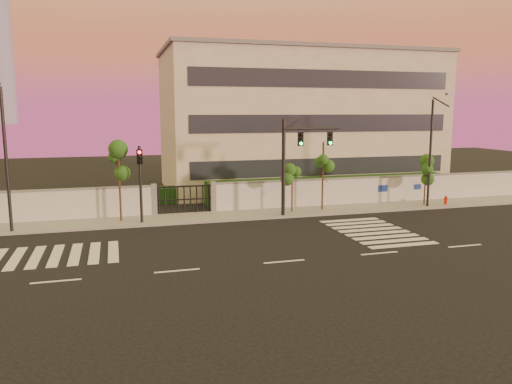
% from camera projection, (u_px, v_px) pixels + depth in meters
% --- Properties ---
extents(ground, '(120.00, 120.00, 0.00)m').
position_uv_depth(ground, '(284.00, 262.00, 23.35)').
color(ground, black).
rests_on(ground, ground).
extents(sidewalk, '(60.00, 3.00, 0.15)m').
position_uv_depth(sidewalk, '(233.00, 215.00, 33.31)').
color(sidewalk, gray).
rests_on(sidewalk, ground).
extents(perimeter_wall, '(60.00, 0.36, 2.20)m').
position_uv_depth(perimeter_wall, '(229.00, 197.00, 34.60)').
color(perimeter_wall, silver).
rests_on(perimeter_wall, ground).
extents(hedge_row, '(41.00, 4.25, 1.80)m').
position_uv_depth(hedge_row, '(235.00, 194.00, 37.53)').
color(hedge_row, black).
rests_on(hedge_row, ground).
extents(institutional_building, '(24.40, 12.40, 12.25)m').
position_uv_depth(institutional_building, '(299.00, 120.00, 45.67)').
color(institutional_building, '#BDB8A0').
rests_on(institutional_building, ground).
extents(road_markings, '(57.00, 7.62, 0.02)m').
position_uv_depth(road_markings, '(233.00, 244.00, 26.49)').
color(road_markings, silver).
rests_on(road_markings, ground).
extents(street_tree_c, '(1.64, 1.31, 5.23)m').
position_uv_depth(street_tree_c, '(119.00, 162.00, 30.80)').
color(street_tree_c, '#382314').
rests_on(street_tree_c, ground).
extents(street_tree_d, '(1.32, 1.05, 3.42)m').
position_uv_depth(street_tree_d, '(292.00, 177.00, 33.83)').
color(street_tree_d, '#382314').
rests_on(street_tree_d, ground).
extents(street_tree_e, '(1.51, 1.20, 4.88)m').
position_uv_depth(street_tree_e, '(323.00, 161.00, 34.46)').
color(street_tree_e, '#382314').
rests_on(street_tree_e, ground).
extents(street_tree_f, '(1.34, 1.07, 3.59)m').
position_uv_depth(street_tree_f, '(426.00, 171.00, 36.40)').
color(street_tree_f, '#382314').
rests_on(street_tree_f, ground).
extents(traffic_signal_main, '(4.09, 0.43, 6.46)m').
position_uv_depth(traffic_signal_main, '(295.00, 156.00, 32.67)').
color(traffic_signal_main, black).
rests_on(traffic_signal_main, ground).
extents(traffic_signal_secondary, '(0.38, 0.36, 4.88)m').
position_uv_depth(traffic_signal_secondary, '(140.00, 175.00, 30.46)').
color(traffic_signal_secondary, black).
rests_on(traffic_signal_secondary, ground).
extents(streetlight_west, '(0.52, 2.09, 8.70)m').
position_uv_depth(streetlight_west, '(5.00, 152.00, 27.79)').
color(streetlight_west, black).
rests_on(streetlight_west, ground).
extents(streetlight_east, '(0.49, 1.96, 8.16)m').
position_uv_depth(streetlight_east, '(432.00, 148.00, 35.36)').
color(streetlight_east, black).
rests_on(streetlight_east, ground).
extents(fire_hydrant, '(0.31, 0.30, 0.79)m').
position_uv_depth(fire_hydrant, '(446.00, 201.00, 36.86)').
color(fire_hydrant, red).
rests_on(fire_hydrant, ground).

